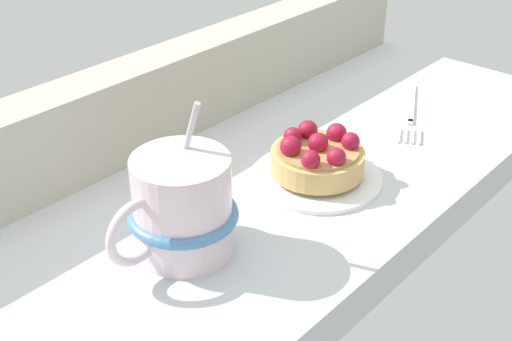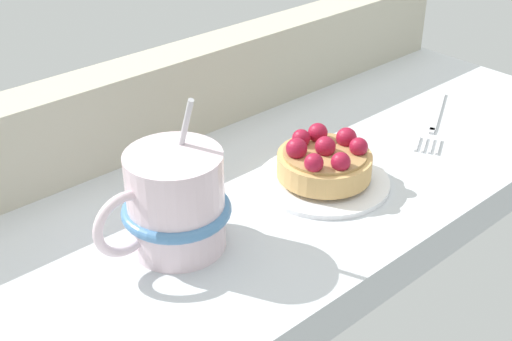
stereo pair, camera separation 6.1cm
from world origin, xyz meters
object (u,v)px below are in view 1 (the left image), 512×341
Objects in this scene: raspberry_tart at (317,156)px; dessert_fork at (411,112)px; dessert_plate at (316,175)px; coffee_mug at (181,208)px.

raspberry_tart reaches higher than dessert_fork.
raspberry_tart is 0.61× the size of dessert_fork.
dessert_fork is at bearing 1.71° from dessert_plate.
raspberry_tart is at bearing -4.79° from coffee_mug.
coffee_mug is 0.88× the size of dessert_fork.
coffee_mug is 36.22cm from dessert_fork.
raspberry_tart is at bearing 61.51° from dessert_plate.
dessert_fork is at bearing -1.36° from coffee_mug.
dessert_plate is 2.16cm from raspberry_tart.
dessert_fork is (19.30, 0.58, -0.16)cm from dessert_plate.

